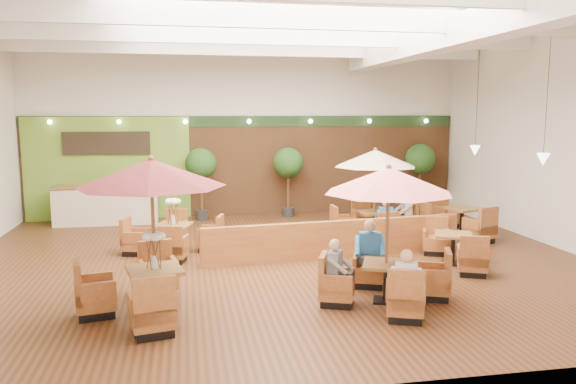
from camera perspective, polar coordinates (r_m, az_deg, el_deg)
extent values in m
plane|color=#381E0F|center=(12.83, -0.92, -7.00)|extent=(14.00, 14.00, 0.00)
cube|color=silver|center=(18.34, -4.06, 6.25)|extent=(14.00, 0.04, 5.50)
cube|color=silver|center=(6.57, 7.73, 2.84)|extent=(14.00, 0.04, 5.50)
cube|color=silver|center=(15.21, 26.17, 5.05)|extent=(0.04, 12.00, 5.50)
cube|color=white|center=(12.57, -0.98, 18.00)|extent=(14.00, 12.00, 0.04)
cube|color=brown|center=(18.35, -4.01, 2.65)|extent=(13.90, 0.10, 3.20)
cube|color=#1E3819|center=(18.26, -4.05, 7.18)|extent=(13.90, 0.12, 0.35)
cube|color=olive|center=(18.33, -17.79, 2.27)|extent=(5.00, 0.08, 3.20)
cube|color=black|center=(18.19, -17.94, 4.75)|extent=(2.60, 0.08, 0.70)
cube|color=white|center=(13.51, 14.35, 14.70)|extent=(0.60, 11.00, 0.60)
cube|color=white|center=(11.25, 0.17, 17.36)|extent=(13.60, 0.12, 0.45)
cube|color=white|center=(13.78, -1.90, 15.64)|extent=(13.60, 0.12, 0.45)
cube|color=white|center=(16.44, -3.35, 14.42)|extent=(13.60, 0.12, 0.45)
cylinder|color=black|center=(13.69, 24.89, 9.70)|extent=(0.01, 0.01, 3.20)
cone|color=white|center=(13.72, 24.49, 3.03)|extent=(0.28, 0.28, 0.28)
cylinder|color=black|center=(16.24, 18.72, 9.66)|extent=(0.01, 0.01, 3.20)
cone|color=white|center=(16.26, 18.46, 4.02)|extent=(0.28, 0.28, 0.28)
sphere|color=#FFEAC6|center=(18.35, -23.06, 6.56)|extent=(0.14, 0.14, 0.14)
sphere|color=#FFEAC6|center=(18.02, -16.80, 6.84)|extent=(0.14, 0.14, 0.14)
sphere|color=#FFEAC6|center=(17.91, -10.38, 7.05)|extent=(0.14, 0.14, 0.14)
sphere|color=#FFEAC6|center=(18.03, -3.96, 7.17)|extent=(0.14, 0.14, 0.14)
sphere|color=#FFEAC6|center=(18.36, 2.30, 7.20)|extent=(0.14, 0.14, 0.14)
sphere|color=#FFEAC6|center=(18.91, 8.27, 7.15)|extent=(0.14, 0.14, 0.14)
sphere|color=#FFEAC6|center=(19.64, 13.85, 7.03)|extent=(0.14, 0.14, 0.14)
cube|color=beige|center=(17.69, -17.96, -1.36)|extent=(3.00, 0.70, 1.10)
cube|color=brown|center=(17.61, -18.05, 0.56)|extent=(3.00, 0.75, 0.06)
cube|color=brown|center=(13.05, 4.86, -4.80)|extent=(6.24, 0.79, 0.87)
cube|color=brown|center=(9.71, -13.39, -7.71)|extent=(1.03, 1.03, 0.06)
cylinder|color=black|center=(9.81, -13.32, -9.72)|extent=(0.10, 0.10, 0.67)
cube|color=black|center=(9.92, -13.25, -11.68)|extent=(0.55, 0.55, 0.04)
cube|color=brown|center=(8.92, -13.61, -12.05)|extent=(0.75, 0.75, 0.33)
cube|color=brown|center=(8.58, -14.16, -10.72)|extent=(0.64, 0.24, 0.71)
cube|color=brown|center=(8.81, -15.59, -10.96)|extent=(0.20, 0.56, 0.29)
cube|color=brown|center=(8.90, -11.75, -10.64)|extent=(0.20, 0.56, 0.29)
cube|color=black|center=(9.00, -13.56, -13.45)|extent=(0.67, 0.67, 0.14)
cube|color=brown|center=(10.75, -13.06, -8.51)|extent=(0.75, 0.75, 0.33)
cube|color=brown|center=(10.92, -12.75, -6.58)|extent=(0.64, 0.24, 0.71)
cube|color=brown|center=(10.75, -11.53, -7.34)|extent=(0.20, 0.56, 0.29)
cube|color=brown|center=(10.66, -14.67, -7.58)|extent=(0.20, 0.56, 0.29)
cube|color=black|center=(10.82, -13.02, -9.70)|extent=(0.67, 0.67, 0.14)
cube|color=brown|center=(9.93, -18.98, -10.16)|extent=(0.75, 0.75, 0.33)
cube|color=brown|center=(9.75, -17.59, -8.55)|extent=(0.24, 0.64, 0.71)
cube|color=brown|center=(10.15, -19.15, -8.56)|extent=(0.56, 0.20, 0.29)
cube|color=brown|center=(9.59, -18.91, -9.53)|extent=(0.56, 0.20, 0.29)
cube|color=black|center=(10.01, -18.91, -11.43)|extent=(0.67, 0.67, 0.14)
cylinder|color=brown|center=(9.58, -13.50, -4.60)|extent=(0.06, 0.06, 2.55)
cone|color=#56191C|center=(9.40, -13.72, 1.91)|extent=(2.44, 2.44, 0.45)
sphere|color=brown|center=(9.38, -13.76, 3.31)|extent=(0.10, 0.10, 0.10)
cylinder|color=silver|center=(9.67, -13.42, -6.91)|extent=(0.10, 0.10, 0.22)
cube|color=brown|center=(10.13, 9.95, -7.26)|extent=(1.04, 1.04, 0.06)
cylinder|color=black|center=(10.22, 9.91, -9.05)|extent=(0.09, 0.09, 0.62)
cube|color=black|center=(10.32, 9.86, -10.80)|extent=(0.55, 0.55, 0.04)
cube|color=brown|center=(9.45, 11.81, -10.96)|extent=(0.76, 0.76, 0.30)
cube|color=brown|center=(9.20, 12.93, -9.68)|extent=(0.58, 0.30, 0.66)
cube|color=brown|center=(9.39, 10.15, -9.83)|extent=(0.26, 0.51, 0.26)
cube|color=brown|center=(9.40, 13.54, -9.91)|extent=(0.26, 0.51, 0.26)
cube|color=black|center=(9.52, 11.78, -12.20)|extent=(0.67, 0.67, 0.13)
cube|color=brown|center=(11.05, 8.28, -8.05)|extent=(0.76, 0.76, 0.30)
cube|color=brown|center=(11.16, 7.49, -6.37)|extent=(0.58, 0.30, 0.66)
cube|color=brown|center=(10.99, 9.73, -7.15)|extent=(0.26, 0.51, 0.26)
cube|color=brown|center=(11.01, 6.86, -7.06)|extent=(0.26, 0.51, 0.26)
cube|color=black|center=(11.11, 8.25, -9.13)|extent=(0.67, 0.67, 0.13)
cube|color=brown|center=(9.98, 4.99, -9.79)|extent=(0.76, 0.76, 0.30)
cube|color=brown|center=(10.04, 6.14, -8.00)|extent=(0.30, 0.58, 0.66)
cube|color=brown|center=(10.18, 5.17, -8.31)|extent=(0.51, 0.26, 0.26)
cube|color=brown|center=(9.66, 4.83, -9.21)|extent=(0.51, 0.26, 0.26)
cube|color=black|center=(10.04, 4.98, -10.96)|extent=(0.67, 0.67, 0.13)
cube|color=brown|center=(10.58, 14.52, -8.97)|extent=(0.76, 0.76, 0.30)
cube|color=brown|center=(10.33, 13.62, -7.72)|extent=(0.30, 0.58, 0.66)
cube|color=brown|center=(10.26, 14.64, -8.41)|extent=(0.51, 0.26, 0.26)
cube|color=brown|center=(10.79, 14.46, -7.59)|extent=(0.51, 0.26, 0.26)
cube|color=black|center=(10.64, 14.47, -10.09)|extent=(0.67, 0.67, 0.13)
cylinder|color=brown|center=(10.01, 10.02, -4.50)|extent=(0.06, 0.06, 2.36)
cone|color=#D5666D|center=(9.84, 10.17, 1.19)|extent=(2.26, 2.26, 0.45)
sphere|color=brown|center=(9.82, 10.20, 2.52)|extent=(0.10, 0.10, 0.10)
cube|color=brown|center=(15.28, 8.73, -2.07)|extent=(0.79, 0.79, 0.06)
cylinder|color=black|center=(15.34, 8.71, -3.26)|extent=(0.09, 0.09, 0.61)
cube|color=black|center=(15.41, 8.68, -4.44)|extent=(0.42, 0.42, 0.04)
cube|color=brown|center=(14.55, 9.83, -4.17)|extent=(0.57, 0.57, 0.30)
cube|color=brown|center=(14.27, 10.19, -3.28)|extent=(0.57, 0.09, 0.65)
cube|color=brown|center=(14.42, 8.85, -3.51)|extent=(0.07, 0.51, 0.26)
cube|color=brown|center=(14.60, 10.84, -3.41)|extent=(0.07, 0.51, 0.26)
cube|color=black|center=(14.59, 9.81, -4.99)|extent=(0.51, 0.51, 0.13)
cube|color=brown|center=(16.17, 7.69, -2.88)|extent=(0.57, 0.57, 0.30)
cube|color=brown|center=(16.35, 7.44, -1.77)|extent=(0.57, 0.09, 0.65)
cube|color=brown|center=(16.22, 8.60, -2.20)|extent=(0.07, 0.51, 0.26)
cube|color=brown|center=(16.06, 6.79, -2.28)|extent=(0.07, 0.51, 0.26)
cube|color=black|center=(16.21, 7.67, -3.62)|extent=(0.51, 0.51, 0.13)
cube|color=brown|center=(15.09, 5.55, -3.64)|extent=(0.57, 0.57, 0.30)
cube|color=brown|center=(15.11, 6.44, -2.57)|extent=(0.09, 0.57, 0.65)
cube|color=brown|center=(15.31, 5.28, -2.76)|extent=(0.51, 0.07, 0.26)
cube|color=brown|center=(14.81, 5.84, -3.15)|extent=(0.51, 0.07, 0.26)
cube|color=black|center=(15.14, 5.53, -4.43)|extent=(0.51, 0.51, 0.13)
cube|color=brown|center=(15.66, 11.75, -3.34)|extent=(0.57, 0.57, 0.30)
cube|color=brown|center=(15.52, 10.95, -2.38)|extent=(0.09, 0.57, 0.65)
cube|color=brown|center=(15.38, 12.14, -2.86)|extent=(0.51, 0.07, 0.26)
cube|color=brown|center=(15.87, 11.40, -2.50)|extent=(0.51, 0.07, 0.26)
cube|color=black|center=(15.71, 11.72, -4.10)|extent=(0.51, 0.51, 0.13)
cylinder|color=brown|center=(15.21, 8.77, -0.25)|extent=(0.06, 0.06, 2.31)
cone|color=beige|center=(15.10, 8.85, 3.41)|extent=(2.22, 2.22, 0.45)
sphere|color=brown|center=(15.08, 8.87, 4.28)|extent=(0.10, 0.10, 0.10)
cube|color=brown|center=(13.67, -11.57, -3.35)|extent=(0.96, 0.96, 0.06)
cylinder|color=black|center=(13.74, -11.53, -4.67)|extent=(0.09, 0.09, 0.61)
cube|color=black|center=(13.81, -11.50, -5.98)|extent=(0.51, 0.51, 0.04)
cube|color=brown|center=(12.90, -11.59, -5.81)|extent=(0.70, 0.70, 0.30)
cube|color=brown|center=(12.61, -11.36, -4.83)|extent=(0.58, 0.24, 0.65)
cube|color=brown|center=(12.93, -12.76, -4.96)|extent=(0.20, 0.51, 0.26)
cube|color=brown|center=(12.78, -10.46, -5.05)|extent=(0.20, 0.51, 0.26)
cube|color=black|center=(12.95, -11.57, -6.72)|extent=(0.62, 0.62, 0.13)
cube|color=brown|center=(14.61, -11.47, -4.16)|extent=(0.70, 0.70, 0.30)
cube|color=brown|center=(14.78, -11.73, -2.93)|extent=(0.58, 0.24, 0.65)
cube|color=brown|center=(14.50, -10.47, -3.48)|extent=(0.20, 0.51, 0.26)
cube|color=brown|center=(14.65, -12.50, -3.43)|extent=(0.20, 0.51, 0.26)
cube|color=black|center=(14.65, -11.44, -4.98)|extent=(0.62, 0.62, 0.13)
cube|color=brown|center=(13.80, -15.18, -5.01)|extent=(0.70, 0.70, 0.30)
cube|color=brown|center=(13.78, -14.24, -3.81)|extent=(0.24, 0.58, 0.65)
cube|color=brown|center=(14.01, -14.84, -4.03)|extent=(0.51, 0.20, 0.26)
cube|color=brown|center=(13.51, -15.59, -4.50)|extent=(0.51, 0.20, 0.26)
cube|color=black|center=(13.85, -15.15, -5.87)|extent=(0.62, 0.62, 0.13)
cube|color=brown|center=(13.76, -7.86, -4.84)|extent=(0.70, 0.70, 0.30)
cube|color=brown|center=(13.63, -8.85, -3.79)|extent=(0.24, 0.58, 0.65)
cube|color=brown|center=(13.46, -8.12, -4.32)|extent=(0.51, 0.20, 0.26)
cube|color=brown|center=(13.98, -7.64, -3.86)|extent=(0.51, 0.20, 0.26)
cube|color=black|center=(13.81, -7.84, -5.70)|extent=(0.62, 0.62, 0.13)
cylinder|color=silver|center=(13.64, -11.59, -2.78)|extent=(0.10, 0.10, 0.22)
cube|color=brown|center=(12.93, 16.46, -4.18)|extent=(1.03, 1.03, 0.06)
cylinder|color=black|center=(13.00, 16.40, -5.57)|extent=(0.09, 0.09, 0.61)
cube|color=black|center=(13.08, 16.34, -6.95)|extent=(0.55, 0.55, 0.04)
cube|color=brown|center=(12.27, 18.24, -6.78)|extent=(0.75, 0.75, 0.30)
cube|color=brown|center=(12.06, 19.20, -5.72)|extent=(0.56, 0.32, 0.65)
cube|color=brown|center=(12.20, 17.02, -5.91)|extent=(0.27, 0.49, 0.26)
cube|color=brown|center=(12.25, 19.53, -5.97)|extent=(0.27, 0.49, 0.26)
cube|color=black|center=(12.32, 18.20, -7.74)|extent=(0.67, 0.67, 0.13)
cube|color=brown|center=(13.78, 14.75, -5.01)|extent=(0.75, 0.75, 0.30)
cube|color=brown|center=(13.88, 14.04, -3.72)|extent=(0.56, 0.32, 0.65)
cube|color=brown|center=(13.75, 15.89, -4.29)|extent=(0.27, 0.49, 0.26)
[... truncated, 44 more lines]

